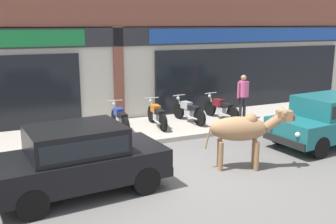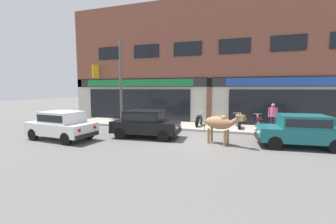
# 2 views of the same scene
# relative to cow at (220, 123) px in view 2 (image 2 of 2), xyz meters

# --- Properties ---
(ground_plane) EXTENTS (90.00, 90.00, 0.00)m
(ground_plane) POSITION_rel_cow_xyz_m (-1.36, 0.49, -1.01)
(ground_plane) COLOR #605E5B
(sidewalk) EXTENTS (19.00, 2.91, 0.14)m
(sidewalk) POSITION_rel_cow_xyz_m (-1.36, 4.15, -0.93)
(sidewalk) COLOR #A8A093
(sidewalk) RESTS_ON ground
(shop_building) EXTENTS (23.00, 1.40, 9.11)m
(shop_building) POSITION_rel_cow_xyz_m (-1.36, 5.86, 3.33)
(shop_building) COLOR brown
(shop_building) RESTS_ON ground
(cow) EXTENTS (2.00, 1.15, 1.61)m
(cow) POSITION_rel_cow_xyz_m (0.00, 0.00, 0.00)
(cow) COLOR #936B47
(cow) RESTS_ON ground
(car_0) EXTENTS (3.71, 1.88, 1.46)m
(car_0) POSITION_rel_cow_xyz_m (-3.93, 0.22, -0.19)
(car_0) COLOR black
(car_0) RESTS_ON ground
(car_1) EXTENTS (3.72, 1.93, 1.46)m
(car_1) POSITION_rel_cow_xyz_m (3.44, 0.60, -0.19)
(car_1) COLOR black
(car_1) RESTS_ON ground
(car_2) EXTENTS (3.73, 1.94, 1.46)m
(car_2) POSITION_rel_cow_xyz_m (-7.75, -1.64, -0.19)
(car_2) COLOR black
(car_2) RESTS_ON ground
(motorcycle_0) EXTENTS (0.52, 1.81, 0.88)m
(motorcycle_0) POSITION_rel_cow_xyz_m (-1.80, 4.17, -0.48)
(motorcycle_0) COLOR black
(motorcycle_0) RESTS_ON sidewalk
(motorcycle_1) EXTENTS (0.52, 1.81, 0.88)m
(motorcycle_1) POSITION_rel_cow_xyz_m (-0.53, 4.12, -0.48)
(motorcycle_1) COLOR black
(motorcycle_1) RESTS_ON sidewalk
(motorcycle_2) EXTENTS (0.53, 1.81, 0.88)m
(motorcycle_2) POSITION_rel_cow_xyz_m (0.70, 4.19, -0.48)
(motorcycle_2) COLOR black
(motorcycle_2) RESTS_ON sidewalk
(motorcycle_3) EXTENTS (0.53, 1.81, 0.88)m
(motorcycle_3) POSITION_rel_cow_xyz_m (1.95, 4.11, -0.48)
(motorcycle_3) COLOR black
(motorcycle_3) RESTS_ON sidewalk
(pedestrian) EXTENTS (0.50, 0.32, 1.60)m
(pedestrian) POSITION_rel_cow_xyz_m (2.64, 3.76, 0.12)
(pedestrian) COLOR #2D2D33
(pedestrian) RESTS_ON sidewalk
(utility_pole) EXTENTS (0.18, 0.18, 5.79)m
(utility_pole) POSITION_rel_cow_xyz_m (-6.99, 2.99, 2.03)
(utility_pole) COLOR #595651
(utility_pole) RESTS_ON sidewalk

